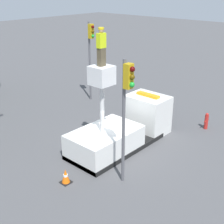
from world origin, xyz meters
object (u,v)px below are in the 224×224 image
at_px(worker, 101,47).
at_px(traffic_cone_rear, 66,176).
at_px(bucket_truck, 123,129).
at_px(fire_hydrant, 206,121).
at_px(traffic_light_pole, 127,100).
at_px(traffic_light_across, 91,46).

xyz_separation_m(worker, traffic_cone_rear, (-2.87, -0.46, -5.29)).
height_order(bucket_truck, fire_hydrant, bucket_truck).
bearing_deg(worker, traffic_cone_rear, -170.88).
bearing_deg(traffic_light_pole, traffic_light_across, 53.36).
height_order(traffic_light_pole, traffic_cone_rear, traffic_light_pole).
distance_m(worker, fire_hydrant, 8.65).
relative_size(fire_hydrant, traffic_cone_rear, 1.52).
bearing_deg(worker, traffic_light_pole, -113.42).
xyz_separation_m(bucket_truck, traffic_light_pole, (-2.66, -2.38, 3.04)).
bearing_deg(worker, bucket_truck, 0.00).
distance_m(bucket_truck, fire_hydrant, 5.51).
bearing_deg(fire_hydrant, traffic_cone_rear, 167.70).
relative_size(bucket_truck, fire_hydrant, 6.20).
distance_m(traffic_light_across, traffic_cone_rear, 11.44).
relative_size(bucket_truck, worker, 3.70).
relative_size(bucket_truck, traffic_cone_rear, 9.45).
height_order(bucket_truck, traffic_light_pole, traffic_light_pole).
bearing_deg(bucket_truck, fire_hydrant, -27.17).
height_order(fire_hydrant, traffic_cone_rear, fire_hydrant).
bearing_deg(traffic_cone_rear, fire_hydrant, -12.30).
height_order(traffic_light_across, fire_hydrant, traffic_light_across).
relative_size(worker, fire_hydrant, 1.68).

